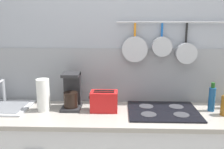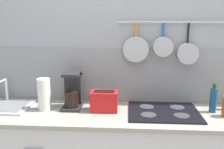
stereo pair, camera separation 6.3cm
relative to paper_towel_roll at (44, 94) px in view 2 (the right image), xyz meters
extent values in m
cube|color=#999EA8|center=(0.71, 0.29, 0.26)|extent=(7.20, 0.06, 2.60)
cube|color=gray|center=(0.71, 0.28, 0.11)|extent=(7.20, 0.07, 0.49)
cylinder|color=#B7BABF|center=(1.20, 0.23, 0.58)|extent=(1.22, 0.02, 0.02)
cylinder|color=orange|center=(0.75, 0.23, 0.52)|extent=(0.02, 0.02, 0.11)
cylinder|color=#B7BABF|center=(0.75, 0.21, 0.35)|extent=(0.22, 0.04, 0.22)
cylinder|color=#1959B2|center=(0.98, 0.23, 0.52)|extent=(0.02, 0.02, 0.11)
cylinder|color=#B7BABF|center=(0.98, 0.21, 0.38)|extent=(0.17, 0.06, 0.17)
cylinder|color=black|center=(1.19, 0.23, 0.49)|extent=(0.02, 0.02, 0.16)
cylinder|color=#B7BABF|center=(1.19, 0.20, 0.32)|extent=(0.18, 0.06, 0.18)
cube|color=#A59E93|center=(0.71, -0.04, -0.15)|extent=(2.88, 0.57, 0.03)
cylinder|color=#B7BABF|center=(-0.41, 0.18, -0.02)|extent=(0.03, 0.03, 0.22)
cylinder|color=#B7BABF|center=(-0.41, 0.10, 0.08)|extent=(0.02, 0.16, 0.02)
cylinder|color=white|center=(0.00, 0.00, 0.00)|extent=(0.11, 0.11, 0.27)
cube|color=#262628|center=(0.22, 0.05, -0.12)|extent=(0.16, 0.21, 0.02)
cube|color=#262628|center=(0.22, 0.12, 0.02)|extent=(0.14, 0.07, 0.30)
cylinder|color=black|center=(0.22, 0.02, -0.05)|extent=(0.12, 0.12, 0.13)
cube|color=#262628|center=(0.22, 0.07, 0.16)|extent=(0.14, 0.16, 0.02)
cube|color=red|center=(0.50, 0.01, -0.05)|extent=(0.22, 0.14, 0.17)
cube|color=black|center=(0.50, -0.02, 0.03)|extent=(0.17, 0.03, 0.00)
cube|color=black|center=(0.50, 0.03, 0.03)|extent=(0.17, 0.03, 0.00)
cube|color=black|center=(0.38, 0.01, -0.02)|extent=(0.02, 0.02, 0.02)
cube|color=black|center=(0.98, 0.00, -0.13)|extent=(0.57, 0.46, 0.01)
cylinder|color=#38383D|center=(0.85, -0.09, -0.12)|extent=(0.12, 0.12, 0.00)
cylinder|color=#38383D|center=(1.11, -0.09, -0.12)|extent=(0.12, 0.12, 0.00)
cylinder|color=#38383D|center=(0.85, 0.10, -0.12)|extent=(0.12, 0.12, 0.00)
cylinder|color=#38383D|center=(1.11, 0.10, -0.12)|extent=(0.12, 0.12, 0.00)
cylinder|color=navy|center=(1.38, 0.04, -0.03)|extent=(0.05, 0.05, 0.20)
cylinder|color=#194C19|center=(1.38, 0.04, 0.09)|extent=(0.03, 0.03, 0.04)
camera|label=1|loc=(0.63, -1.93, 0.60)|focal=40.00mm
camera|label=2|loc=(0.69, -1.93, 0.60)|focal=40.00mm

